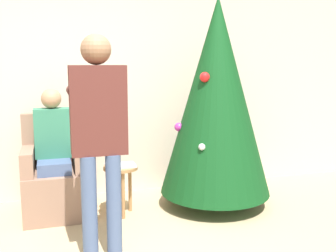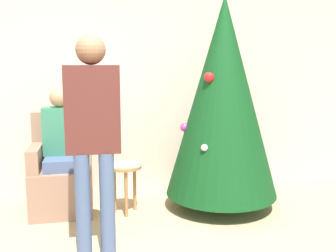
{
  "view_description": "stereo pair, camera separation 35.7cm",
  "coord_description": "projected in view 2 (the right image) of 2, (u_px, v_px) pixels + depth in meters",
  "views": [
    {
      "loc": [
        -0.63,
        -2.36,
        1.55
      ],
      "look_at": [
        0.38,
        1.02,
        0.98
      ],
      "focal_mm": 42.0,
      "sensor_mm": 36.0,
      "label": 1
    },
    {
      "loc": [
        -0.28,
        -2.44,
        1.55
      ],
      "look_at": [
        0.38,
        1.02,
        0.98
      ],
      "focal_mm": 42.0,
      "sensor_mm": 36.0,
      "label": 2
    }
  ],
  "objects": [
    {
      "name": "wall_back",
      "position": [
        117.0,
        80.0,
        4.61
      ],
      "size": [
        8.0,
        0.06,
        2.7
      ],
      "color": "beige",
      "rests_on": "ground_plane"
    },
    {
      "name": "side_stool",
      "position": [
        125.0,
        175.0,
        4.05
      ],
      "size": [
        0.35,
        0.35,
        0.51
      ],
      "color": "#A37547",
      "rests_on": "ground_plane"
    },
    {
      "name": "armchair",
      "position": [
        62.0,
        175.0,
        4.15
      ],
      "size": [
        0.62,
        0.65,
        1.03
      ],
      "color": "#93705B",
      "rests_on": "ground_plane"
    },
    {
      "name": "person_standing",
      "position": [
        93.0,
        126.0,
        3.05
      ],
      "size": [
        0.44,
        0.57,
        1.76
      ],
      "color": "#475B84",
      "rests_on": "ground_plane"
    },
    {
      "name": "christmas_tree",
      "position": [
        223.0,
        97.0,
        4.11
      ],
      "size": [
        1.18,
        1.18,
        2.23
      ],
      "color": "brown",
      "rests_on": "ground_plane"
    },
    {
      "name": "laptop",
      "position": [
        125.0,
        164.0,
        4.03
      ],
      "size": [
        0.3,
        0.22,
        0.02
      ],
      "color": "silver",
      "rests_on": "side_stool"
    },
    {
      "name": "person_seated",
      "position": [
        61.0,
        144.0,
        4.07
      ],
      "size": [
        0.36,
        0.46,
        1.29
      ],
      "color": "#475B84",
      "rests_on": "ground_plane"
    }
  ]
}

